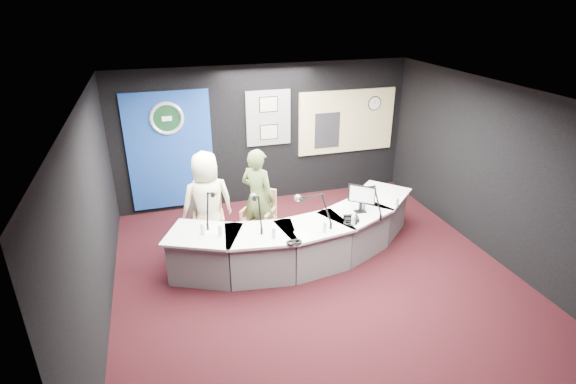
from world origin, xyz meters
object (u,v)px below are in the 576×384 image
object	(u,v)px
armchair_left	(209,223)
person_man	(207,203)
broadcast_desk	(301,237)
person_woman	(258,198)
armchair_right	(259,220)

from	to	relation	value
armchair_left	person_man	xyz separation A→B (m)	(0.00, 0.00, 0.38)
broadcast_desk	armchair_left	world-z (taller)	armchair_left
person_man	person_woman	xyz separation A→B (m)	(0.85, -0.00, -0.01)
broadcast_desk	person_woman	world-z (taller)	person_woman
person_woman	broadcast_desk	bearing A→B (deg)	175.66
broadcast_desk	person_woman	distance (m)	1.01
broadcast_desk	person_woman	size ratio (longest dim) A/B	2.61
broadcast_desk	armchair_right	world-z (taller)	armchair_right
armchair_left	person_man	size ratio (longest dim) A/B	0.57
person_woman	armchair_right	bearing A→B (deg)	-0.00
broadcast_desk	armchair_left	size ratio (longest dim) A/B	4.51
broadcast_desk	person_man	distance (m)	1.64
armchair_right	armchair_left	bearing A→B (deg)	-140.87
armchair_left	broadcast_desk	bearing A→B (deg)	-22.00
person_man	broadcast_desk	bearing A→B (deg)	147.11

